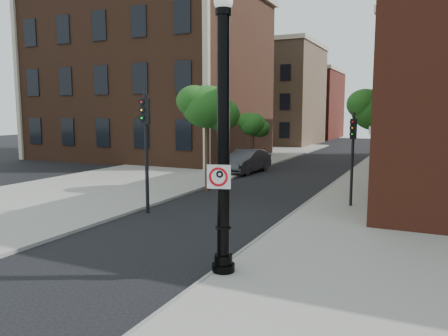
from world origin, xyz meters
The scene contains 16 objects.
ground centered at (0.00, 0.00, 0.00)m, with size 120.00×120.00×0.00m, color black.
sidewalk_right centered at (6.00, 10.00, 0.06)m, with size 8.00×60.00×0.12m, color gray.
sidewalk_left centered at (-9.00, 18.00, 0.06)m, with size 10.00×50.00×0.12m, color gray.
curb_edge centered at (2.05, 10.00, 0.07)m, with size 0.10×60.00×0.14m, color gray.
victorian_building centered at (-16.00, 23.97, 8.74)m, with size 18.60×14.60×17.95m.
bg_building_tan_a centered at (-12.00, 44.00, 6.00)m, with size 12.00×12.00×12.00m, color #88664A.
bg_building_red centered at (-12.00, 58.00, 5.00)m, with size 12.00×12.00×10.00m, color maroon.
lamppost centered at (2.27, 0.04, 3.20)m, with size 0.59×0.59×6.93m.
no_parking_sign centered at (2.22, -0.13, 2.57)m, with size 0.58×0.17×0.59m.
parked_car centered at (-4.33, 17.65, 0.79)m, with size 1.67×4.80×1.58m, color #2E2E33.
traffic_signal_left centered at (-3.50, 4.95, 3.35)m, with size 0.39×0.44×4.97m.
traffic_signal_right centered at (3.91, 9.37, 2.76)m, with size 0.32×0.36×4.10m.
utility_pole centered at (4.80, 9.99, 2.73)m, with size 0.11×0.11×5.46m, color #999999.
street_tree_a centered at (-3.54, 10.49, 4.31)m, with size 3.03×2.74×5.47m.
street_tree_b centered at (-4.59, 19.52, 3.17)m, with size 2.24×2.02×4.04m.
street_tree_c centered at (4.33, 13.92, 4.16)m, with size 2.93×2.65×5.27m.
Camera 1 is at (6.81, -9.59, 4.15)m, focal length 35.00 mm.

